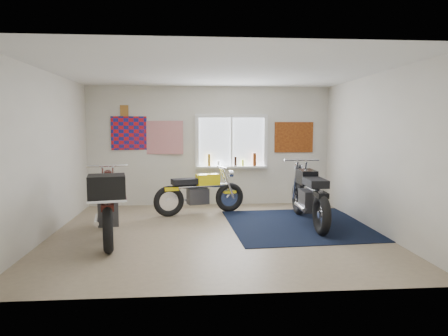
{
  "coord_description": "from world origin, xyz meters",
  "views": [
    {
      "loc": [
        -0.39,
        -6.62,
        1.81
      ],
      "look_at": [
        0.16,
        0.4,
        1.07
      ],
      "focal_mm": 32.0,
      "sensor_mm": 36.0,
      "label": 1
    }
  ],
  "objects": [
    {
      "name": "yellow_triumph",
      "position": [
        -0.25,
        1.5,
        0.43
      ],
      "size": [
        1.89,
        0.75,
        0.97
      ],
      "rotation": [
        0.0,
        0.0,
        0.28
      ],
      "color": "black",
      "rests_on": "ground"
    },
    {
      "name": "navy_rug",
      "position": [
        1.54,
        0.43,
        0.01
      ],
      "size": [
        2.64,
        2.74,
        0.01
      ],
      "primitive_type": "cube",
      "rotation": [
        0.0,
        0.0,
        0.06
      ],
      "color": "black",
      "rests_on": "ground"
    },
    {
      "name": "black_chrome_bike",
      "position": [
        1.75,
        0.5,
        0.51
      ],
      "size": [
        0.69,
        2.28,
        1.17
      ],
      "rotation": [
        0.0,
        0.0,
        1.55
      ],
      "color": "black",
      "rests_on": "navy_rug"
    },
    {
      "name": "ground",
      "position": [
        0.0,
        0.0,
        0.0
      ],
      "size": [
        5.5,
        5.5,
        0.0
      ],
      "primitive_type": "plane",
      "color": "#9E896B",
      "rests_on": "ground"
    },
    {
      "name": "room_shell",
      "position": [
        0.0,
        0.0,
        1.64
      ],
      "size": [
        5.5,
        5.5,
        5.5
      ],
      "color": "white",
      "rests_on": "ground"
    },
    {
      "name": "flag_display",
      "position": [
        -1.9,
        2.48,
        2.15
      ],
      "size": [
        1.6,
        0.1,
        1.17
      ],
      "color": "red",
      "rests_on": "room_shell"
    },
    {
      "name": "maroon_tourer",
      "position": [
        -1.72,
        -0.37,
        0.6
      ],
      "size": [
        0.91,
        2.26,
        1.15
      ],
      "rotation": [
        0.0,
        0.0,
        1.77
      ],
      "color": "black",
      "rests_on": "ground"
    },
    {
      "name": "window_assembly",
      "position": [
        0.5,
        2.47,
        1.37
      ],
      "size": [
        1.66,
        0.17,
        1.26
      ],
      "color": "white",
      "rests_on": "room_shell"
    },
    {
      "name": "oil_bottles",
      "position": [
        0.61,
        2.4,
        1.03
      ],
      "size": [
        1.12,
        0.09,
        0.3
      ],
      "color": "brown",
      "rests_on": "window_assembly"
    },
    {
      "name": "triumph_poster",
      "position": [
        1.95,
        2.48,
        1.55
      ],
      "size": [
        0.9,
        0.03,
        0.7
      ],
      "primitive_type": "cube",
      "color": "#A54C14",
      "rests_on": "room_shell"
    }
  ]
}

